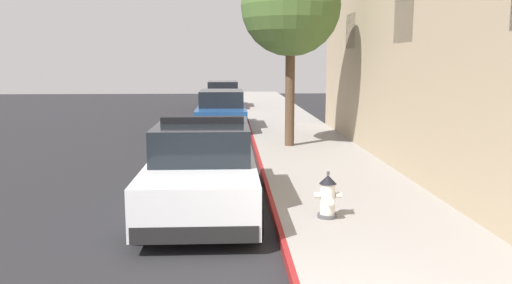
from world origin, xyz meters
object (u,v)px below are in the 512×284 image
Objects in this scene: parked_car_silver_ahead at (222,112)px; parked_car_dark_far at (223,96)px; fire_hydrant at (328,196)px; police_cruiser at (203,169)px; street_tree at (291,7)px.

parked_car_dark_far is at bearing 90.42° from parked_car_silver_ahead.
fire_hydrant is at bearing -81.08° from parked_car_silver_ahead.
police_cruiser is 20.39m from parked_car_dark_far.
parked_car_silver_ahead reaches higher than fire_hydrant.
parked_car_dark_far reaches higher than fire_hydrant.
police_cruiser is at bearing -110.05° from street_tree.
street_tree is (0.21, 7.39, 3.72)m from fire_hydrant.
fire_hydrant is at bearing -84.79° from parked_car_dark_far.
fire_hydrant is (2.06, -1.17, -0.24)m from police_cruiser.
parked_car_dark_far is (0.09, 20.39, -0.00)m from police_cruiser.
parked_car_silver_ahead is at bearing 89.14° from police_cruiser.
parked_car_dark_far is at bearing 95.21° from fire_hydrant.
parked_car_dark_far is 0.87× the size of street_tree.
fire_hydrant is at bearing -91.63° from street_tree.
parked_car_silver_ahead is 6.37× the size of fire_hydrant.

